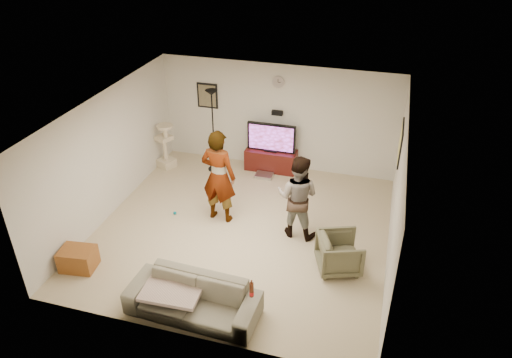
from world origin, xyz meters
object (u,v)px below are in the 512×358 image
(sofa, at_px, (193,298))
(beer_bottle, at_px, (252,290))
(floor_lamp, at_px, (213,131))
(cat_tree, at_px, (165,146))
(armchair, at_px, (339,253))
(tv_stand, at_px, (271,160))
(side_table, at_px, (78,259))
(person_left, at_px, (219,176))
(tv, at_px, (271,137))
(person_right, at_px, (298,197))

(sofa, relative_size, beer_bottle, 8.18)
(floor_lamp, distance_m, cat_tree, 1.25)
(armchair, bearing_deg, tv_stand, 12.77)
(side_table, bearing_deg, armchair, 15.94)
(tv_stand, xyz_separation_m, sofa, (0.01, -4.80, 0.05))
(side_table, bearing_deg, person_left, 48.98)
(tv, bearing_deg, side_table, -118.00)
(person_right, bearing_deg, sofa, 71.98)
(person_right, relative_size, side_table, 2.83)
(floor_lamp, distance_m, armchair, 4.36)
(beer_bottle, distance_m, armchair, 2.03)
(floor_lamp, height_order, sofa, floor_lamp)
(person_left, xyz_separation_m, armchair, (2.50, -0.88, -0.63))
(tv, distance_m, person_left, 2.30)
(tv_stand, bearing_deg, cat_tree, -167.01)
(person_left, relative_size, person_right, 1.17)
(cat_tree, xyz_separation_m, person_left, (1.97, -1.68, 0.41))
(person_right, xyz_separation_m, sofa, (-1.09, -2.48, -0.53))
(sofa, relative_size, side_table, 3.50)
(cat_tree, distance_m, person_right, 3.97)
(person_left, distance_m, side_table, 2.92)
(beer_bottle, bearing_deg, tv, 101.19)
(tv_stand, xyz_separation_m, armchair, (2.02, -3.13, 0.08))
(cat_tree, height_order, side_table, cat_tree)
(tv, xyz_separation_m, person_left, (-0.47, -2.24, 0.13))
(tv, bearing_deg, person_right, -64.67)
(tv, xyz_separation_m, beer_bottle, (0.95, -4.80, -0.11))
(person_right, distance_m, side_table, 4.03)
(tv_stand, height_order, person_right, person_right)
(person_right, xyz_separation_m, side_table, (-3.42, -2.04, -0.63))
(person_left, xyz_separation_m, side_table, (-1.85, -2.12, -0.77))
(tv_stand, bearing_deg, armchair, -57.10)
(tv_stand, xyz_separation_m, floor_lamp, (-1.29, -0.36, 0.74))
(tv, relative_size, cat_tree, 1.01)
(armchair, bearing_deg, person_right, 28.90)
(tv_stand, distance_m, sofa, 4.81)
(person_right, bearing_deg, armchair, 144.76)
(sofa, bearing_deg, tv, 92.61)
(person_left, height_order, armchair, person_left)
(person_left, height_order, side_table, person_left)
(sofa, height_order, beer_bottle, beer_bottle)
(tv_stand, height_order, floor_lamp, floor_lamp)
(floor_lamp, bearing_deg, tv_stand, 15.79)
(tv_stand, distance_m, cat_tree, 2.53)
(tv, relative_size, floor_lamp, 0.57)
(floor_lamp, relative_size, person_right, 1.19)
(sofa, bearing_deg, floor_lamp, 108.75)
(cat_tree, distance_m, person_left, 2.62)
(floor_lamp, height_order, beer_bottle, floor_lamp)
(person_right, xyz_separation_m, armchair, (0.92, -0.80, -0.50))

